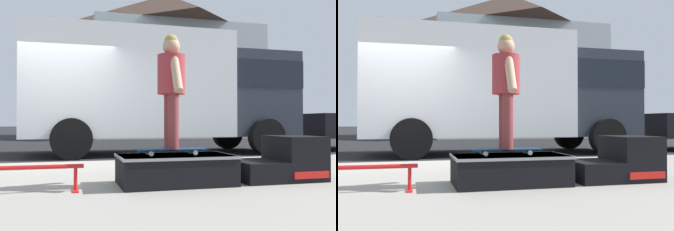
% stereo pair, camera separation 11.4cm
% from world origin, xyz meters
% --- Properties ---
extents(ground_plane, '(140.00, 140.00, 0.00)m').
position_xyz_m(ground_plane, '(0.00, 0.00, 0.00)').
color(ground_plane, black).
extents(sidewalk_slab, '(50.00, 5.00, 0.12)m').
position_xyz_m(sidewalk_slab, '(0.00, -3.00, 0.06)').
color(sidewalk_slab, gray).
rests_on(sidewalk_slab, ground).
extents(skate_box, '(1.26, 0.74, 0.33)m').
position_xyz_m(skate_box, '(1.37, -3.31, 0.30)').
color(skate_box, black).
rests_on(skate_box, sidewalk_slab).
extents(kicker_ramp, '(1.02, 0.69, 0.52)m').
position_xyz_m(kicker_ramp, '(2.71, -3.31, 0.34)').
color(kicker_ramp, black).
rests_on(kicker_ramp, sidewalk_slab).
extents(skateboard, '(0.78, 0.22, 0.07)m').
position_xyz_m(skateboard, '(1.32, -3.31, 0.50)').
color(skateboard, navy).
rests_on(skateboard, skate_box).
extents(skater_kid, '(0.31, 0.65, 1.27)m').
position_xyz_m(skater_kid, '(1.32, -3.31, 1.26)').
color(skater_kid, brown).
rests_on(skater_kid, skateboard).
extents(box_truck, '(6.91, 2.63, 3.05)m').
position_xyz_m(box_truck, '(2.67, 2.20, 1.70)').
color(box_truck, white).
rests_on(box_truck, ground).
extents(house_behind, '(9.54, 8.22, 8.40)m').
position_xyz_m(house_behind, '(5.96, 14.04, 4.24)').
color(house_behind, silver).
rests_on(house_behind, ground).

